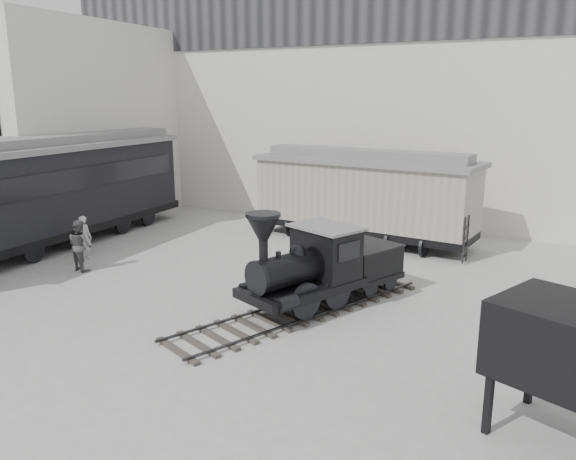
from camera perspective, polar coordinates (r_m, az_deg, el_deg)
The scene contains 9 objects.
ground at distance 13.98m, azimuth -7.51°, elevation -11.01°, with size 90.00×90.00×0.00m, color #9E9E9B.
north_wall at distance 26.55m, azimuth 10.40°, elevation 12.73°, with size 34.00×2.51×11.00m.
west_pavilion at distance 29.83m, azimuth -21.10°, elevation 10.08°, with size 7.00×12.11×9.00m.
locomotive at distance 15.58m, azimuth 3.11°, elevation -4.16°, with size 4.90×8.13×2.87m.
boxcar at distance 22.87m, azimuth 7.73°, elevation 3.70°, with size 9.40×4.04×3.73m.
passenger_coach at distance 23.41m, azimuth -23.87°, elevation 3.53°, with size 3.72×15.05×4.00m.
visitor_a at distance 21.63m, azimuth -20.00°, elevation -0.68°, with size 0.58×0.38×1.59m, color beige.
visitor_b at distance 20.19m, azimuth -20.37°, elevation -1.47°, with size 0.84×0.66×1.74m, color #4C4C4C.
coal_hopper at distance 10.59m, azimuth 26.58°, elevation -11.18°, with size 2.78×2.57×2.44m.
Camera 1 is at (7.07, -10.61, 5.73)m, focal length 35.00 mm.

